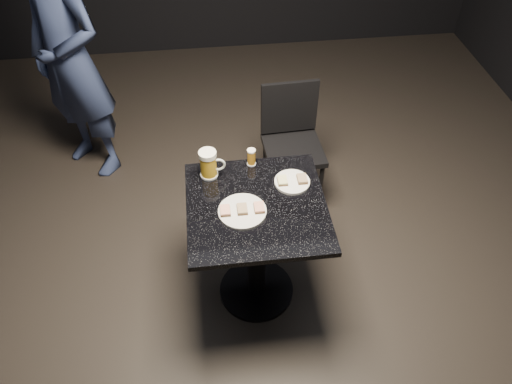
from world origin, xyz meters
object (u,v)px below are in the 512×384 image
at_px(beer_mug, 209,164).
at_px(chair, 292,139).
at_px(plate_small, 292,182).
at_px(table, 256,236).
at_px(plate_large, 242,211).
at_px(beer_tumbler, 251,157).
at_px(patron, 69,59).

height_order(beer_mug, chair, beer_mug).
relative_size(plate_small, table, 0.25).
height_order(plate_large, table, plate_large).
distance_m(beer_tumbler, chair, 0.67).
bearing_deg(beer_mug, plate_small, -14.96).
bearing_deg(plate_small, chair, 79.24).
xyz_separation_m(plate_large, chair, (0.41, 0.85, -0.26)).
distance_m(patron, table, 1.75).
bearing_deg(patron, plate_small, -3.38).
height_order(table, beer_mug, beer_mug).
height_order(plate_large, chair, chair).
bearing_deg(beer_tumbler, beer_mug, -164.96).
xyz_separation_m(patron, table, (1.07, -1.34, -0.37)).
bearing_deg(table, beer_tumbler, 88.09).
bearing_deg(chair, table, -112.29).
bearing_deg(chair, plate_small, -100.76).
height_order(plate_small, beer_mug, beer_mug).
xyz_separation_m(plate_large, plate_small, (0.28, 0.18, 0.00)).
bearing_deg(beer_mug, plate_large, -63.58).
height_order(patron, beer_tumbler, patron).
bearing_deg(chair, patron, 159.39).
distance_m(plate_small, patron, 1.75).
bearing_deg(plate_small, beer_tumbler, 137.89).
xyz_separation_m(beer_tumbler, chair, (0.32, 0.50, -0.30)).
relative_size(plate_small, beer_tumbler, 1.89).
height_order(patron, beer_mug, patron).
relative_size(plate_large, plate_small, 1.29).
relative_size(patron, beer_mug, 11.09).
relative_size(beer_mug, beer_tumbler, 1.61).
distance_m(table, beer_tumbler, 0.42).
xyz_separation_m(table, beer_tumbler, (0.01, 0.31, 0.29)).
xyz_separation_m(patron, chair, (1.40, -0.53, -0.38)).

